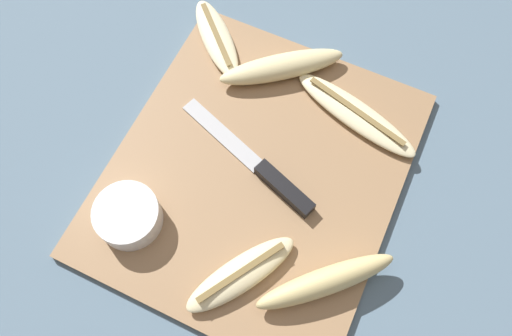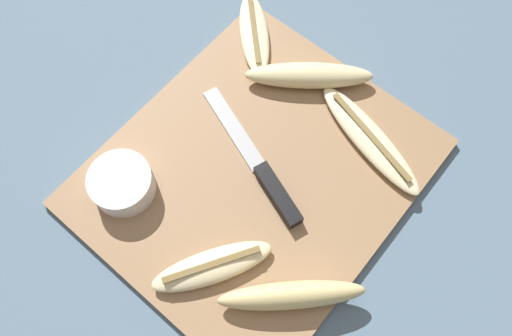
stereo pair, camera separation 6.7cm
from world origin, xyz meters
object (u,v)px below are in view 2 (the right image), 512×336
Objects in this scene: banana_pale_long at (370,139)px; banana_spotted_left at (291,295)px; banana_soft_right at (309,75)px; prep_bowl at (122,184)px; banana_cream_curved at (212,266)px; banana_bright_far at (254,33)px; knife at (268,179)px.

banana_pale_long is 0.24m from banana_spotted_left.
prep_bowl is (-0.29, 0.09, 0.00)m from banana_soft_right.
banana_spotted_left is 0.26m from prep_bowl.
banana_cream_curved is 1.02× the size of banana_spotted_left.
banana_soft_right is (-0.01, -0.11, 0.01)m from banana_bright_far.
banana_pale_long is (0.14, -0.07, 0.00)m from knife.
banana_bright_far is 0.82× the size of banana_soft_right.
knife is 1.49× the size of banana_cream_curved.
banana_bright_far is 0.24m from banana_pale_long.
banana_soft_right is 0.31m from banana_spotted_left.
banana_spotted_left reaches higher than banana_soft_right.
prep_bowl reaches higher than banana_soft_right.
banana_bright_far is 1.65× the size of prep_bowl.
prep_bowl is at bearing 152.60° from knife.
banana_soft_right reaches higher than banana_pale_long.
banana_bright_far is at bearing 84.40° from banana_soft_right.
banana_pale_long is at bearing -7.84° from knife.
banana_soft_right is 0.30m from prep_bowl.
knife is at bearing 49.78° from banana_spotted_left.
banana_cream_curved is (-0.13, -0.02, 0.00)m from knife.
knife is 0.19m from prep_bowl.
banana_soft_right is (0.16, 0.05, 0.01)m from knife.
knife is 1.36× the size of banana_soft_right.
knife is 2.74× the size of prep_bowl.
banana_bright_far is at bearing 63.92° from knife.
banana_spotted_left is 1.80× the size of prep_bowl.
prep_bowl is (-0.27, 0.21, 0.01)m from banana_pale_long.
banana_bright_far is (0.17, 0.17, 0.00)m from knife.
prep_bowl reaches higher than knife.
banana_cream_curved is at bearing 109.28° from banana_spotted_left.
banana_cream_curved is at bearing 169.78° from banana_pale_long.
knife is at bearing 152.57° from banana_pale_long.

